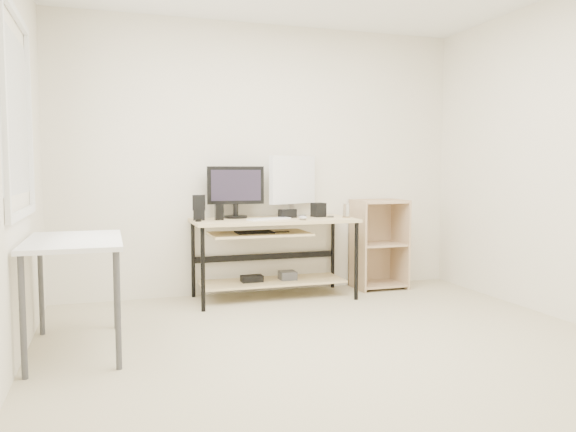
# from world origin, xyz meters

# --- Properties ---
(room) EXTENTS (4.01, 4.01, 2.62)m
(room) POSITION_xyz_m (-0.14, 0.04, 1.32)
(room) COLOR beige
(room) RESTS_ON ground
(desk) EXTENTS (1.50, 0.65, 0.75)m
(desk) POSITION_xyz_m (-0.03, 1.66, 0.54)
(desk) COLOR beige
(desk) RESTS_ON ground
(side_table) EXTENTS (0.60, 1.00, 0.75)m
(side_table) POSITION_xyz_m (-1.68, 0.60, 0.67)
(side_table) COLOR white
(side_table) RESTS_ON ground
(shelf_unit) EXTENTS (0.50, 0.40, 0.90)m
(shelf_unit) POSITION_xyz_m (1.15, 1.82, 0.45)
(shelf_unit) COLOR tan
(shelf_unit) RESTS_ON ground
(black_monitor) EXTENTS (0.53, 0.22, 0.48)m
(black_monitor) POSITION_xyz_m (-0.32, 1.83, 1.03)
(black_monitor) COLOR black
(black_monitor) RESTS_ON desk
(white_imac) EXTENTS (0.52, 0.28, 0.59)m
(white_imac) POSITION_xyz_m (0.25, 1.84, 1.09)
(white_imac) COLOR silver
(white_imac) RESTS_ON desk
(keyboard) EXTENTS (0.42, 0.23, 0.01)m
(keyboard) POSITION_xyz_m (-0.07, 1.56, 0.76)
(keyboard) COLOR white
(keyboard) RESTS_ON desk
(mouse) EXTENTS (0.08, 0.12, 0.04)m
(mouse) POSITION_xyz_m (0.22, 1.46, 0.77)
(mouse) COLOR #ACACB1
(mouse) RESTS_ON desk
(center_speaker) EXTENTS (0.18, 0.11, 0.08)m
(center_speaker) POSITION_xyz_m (0.15, 1.69, 0.79)
(center_speaker) COLOR black
(center_speaker) RESTS_ON desk
(speaker_left) EXTENTS (0.13, 0.13, 0.23)m
(speaker_left) POSITION_xyz_m (-0.68, 1.72, 0.87)
(speaker_left) COLOR black
(speaker_left) RESTS_ON desk
(speaker_right) EXTENTS (0.13, 0.13, 0.14)m
(speaker_right) POSITION_xyz_m (0.47, 1.72, 0.82)
(speaker_right) COLOR black
(speaker_right) RESTS_ON desk
(audio_controller) EXTENTS (0.08, 0.05, 0.15)m
(audio_controller) POSITION_xyz_m (-0.51, 1.66, 0.82)
(audio_controller) COLOR black
(audio_controller) RESTS_ON desk
(volume_puck) EXTENTS (0.07, 0.07, 0.02)m
(volume_puck) POSITION_xyz_m (-0.71, 1.58, 0.76)
(volume_puck) COLOR black
(volume_puck) RESTS_ON desk
(smartphone) EXTENTS (0.10, 0.13, 0.01)m
(smartphone) POSITION_xyz_m (0.58, 1.68, 0.75)
(smartphone) COLOR black
(smartphone) RESTS_ON desk
(coaster) EXTENTS (0.09, 0.09, 0.01)m
(coaster) POSITION_xyz_m (0.70, 1.59, 0.75)
(coaster) COLOR #9D7946
(coaster) RESTS_ON desk
(drinking_glass) EXTENTS (0.07, 0.07, 0.13)m
(drinking_glass) POSITION_xyz_m (0.70, 1.59, 0.82)
(drinking_glass) COLOR white
(drinking_glass) RESTS_ON coaster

